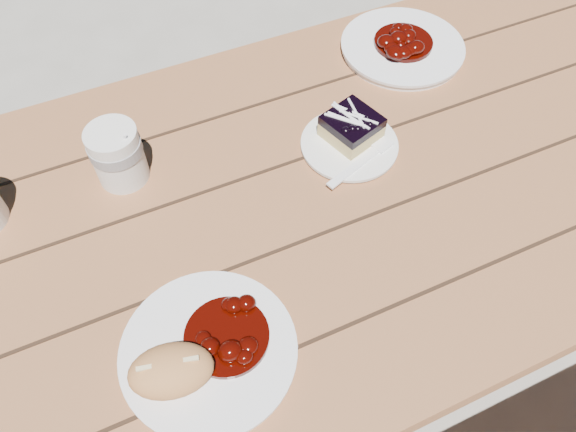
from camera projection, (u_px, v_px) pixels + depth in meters
name	position (u px, v px, depth m)	size (l,w,h in m)	color
ground	(269.00, 373.00, 1.54)	(60.00, 60.00, 0.00)	gray
picnic_table	(260.00, 264.00, 1.06)	(2.00, 1.55, 0.75)	brown
main_plate	(209.00, 352.00, 0.79)	(0.24, 0.24, 0.02)	white
goulash_stew	(226.00, 332.00, 0.77)	(0.12, 0.12, 0.04)	#390602
bread_roll	(171.00, 371.00, 0.73)	(0.11, 0.08, 0.06)	tan
dessert_plate	(349.00, 145.00, 1.02)	(0.17, 0.17, 0.01)	white
blueberry_cake	(352.00, 127.00, 1.00)	(0.11, 0.11, 0.05)	#D7BF75
fork_dessert	(354.00, 167.00, 0.98)	(0.03, 0.16, 0.01)	white
coffee_cup	(118.00, 155.00, 0.94)	(0.09, 0.09, 0.11)	white
second_plate	(402.00, 48.00, 1.17)	(0.25, 0.25, 0.02)	white
second_stew	(405.00, 36.00, 1.15)	(0.12, 0.12, 0.04)	#390602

